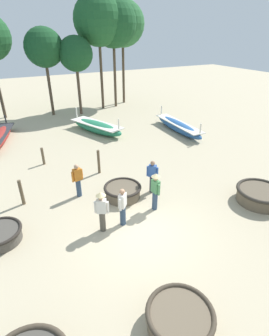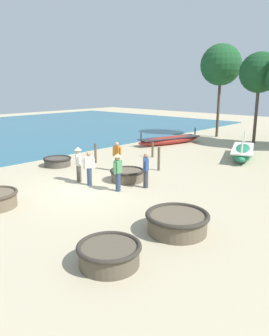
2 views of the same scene
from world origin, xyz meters
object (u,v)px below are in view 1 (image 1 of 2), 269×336
(coracle_front_right, at_px, (260,195))
(coracle_front_left, at_px, (180,319))
(long_boat_green_hull, at_px, (97,127))
(mooring_post_mid_beach, at_px, (43,156))
(tree_rightmost, at_px, (113,23))
(tree_leftmost, at_px, (44,48))
(tree_right_mid, at_px, (98,20))
(fisherman_by_coracle, at_px, (123,206))
(mooring_post_shoreline, at_px, (21,192))
(tree_left_mid, at_px, (76,54))
(coracle_center, at_px, (123,191))
(fisherman_standing_left, at_px, (152,176))
(fisherman_crouching, at_px, (102,209))
(tree_center, at_px, (122,24))
(fisherman_with_hat, at_px, (78,180))
(fisherman_standing_right, at_px, (155,189))
(long_boat_blue_hull, at_px, (178,126))
(mooring_post_inland, at_px, (99,162))

(coracle_front_right, height_order, coracle_front_left, coracle_front_right)
(long_boat_green_hull, bearing_deg, mooring_post_mid_beach, -141.63)
(tree_rightmost, bearing_deg, tree_leftmost, -178.05)
(coracle_front_right, relative_size, tree_right_mid, 0.21)
(fisherman_by_coracle, bearing_deg, long_boat_green_hull, 75.09)
(coracle_front_right, distance_m, tree_rightmost, 18.97)
(mooring_post_shoreline, bearing_deg, long_boat_green_hull, 49.76)
(coracle_front_left, bearing_deg, mooring_post_mid_beach, 96.61)
(tree_left_mid, bearing_deg, mooring_post_shoreline, -117.46)
(coracle_front_right, distance_m, tree_left_mid, 17.49)
(coracle_center, xyz_separation_m, fisherman_standing_left, (1.37, -0.23, 0.53))
(mooring_post_mid_beach, xyz_separation_m, mooring_post_shoreline, (-1.49, -3.48, 0.09))
(fisherman_by_coracle, bearing_deg, tree_leftmost, 86.94)
(long_boat_green_hull, height_order, fisherman_crouching, fisherman_crouching)
(coracle_front_left, distance_m, tree_center, 24.19)
(tree_center, bearing_deg, fisherman_with_hat, -122.11)
(long_boat_green_hull, height_order, tree_left_mid, tree_left_mid)
(coracle_center, xyz_separation_m, tree_right_mid, (4.79, 14.52, 7.04))
(coracle_front_right, bearing_deg, mooring_post_shoreline, 153.49)
(fisherman_standing_right, bearing_deg, fisherman_by_coracle, -170.12)
(coracle_center, distance_m, fisherman_standing_left, 1.48)
(fisherman_standing_right, bearing_deg, tree_rightmost, 71.53)
(fisherman_with_hat, bearing_deg, coracle_front_right, -30.82)
(mooring_post_mid_beach, bearing_deg, coracle_center, -63.27)
(long_boat_green_hull, relative_size, tree_leftmost, 0.70)
(coracle_front_right, distance_m, tree_leftmost, 18.86)
(long_boat_green_hull, bearing_deg, fisherman_crouching, -109.13)
(fisherman_standing_right, xyz_separation_m, tree_right_mid, (3.98, 15.93, 6.38))
(fisherman_standing_left, bearing_deg, coracle_front_left, -114.66)
(long_boat_blue_hull, relative_size, long_boat_green_hull, 1.12)
(tree_left_mid, bearing_deg, mooring_post_inland, -102.58)
(coracle_front_right, xyz_separation_m, fisherman_standing_left, (-3.70, 2.81, 0.49))
(mooring_post_shoreline, xyz_separation_m, tree_center, (11.48, 14.15, 6.53))
(long_boat_blue_hull, xyz_separation_m, long_boat_green_hull, (-5.36, 2.54, 0.03))
(fisherman_by_coracle, bearing_deg, tree_right_mid, 71.04)
(mooring_post_shoreline, bearing_deg, mooring_post_mid_beach, 66.81)
(coracle_center, relative_size, tree_center, 0.18)
(coracle_front_right, bearing_deg, long_boat_blue_hull, 76.13)
(fisherman_standing_right, bearing_deg, mooring_post_inland, 103.03)
(long_boat_blue_hull, height_order, fisherman_crouching, fisherman_crouching)
(fisherman_standing_left, distance_m, tree_leftmost, 15.41)
(fisherman_crouching, relative_size, fisherman_standing_left, 1.06)
(long_boat_green_hull, bearing_deg, tree_right_mid, 64.74)
(coracle_front_left, xyz_separation_m, fisherman_by_coracle, (0.46, 4.22, 0.51))
(fisherman_by_coracle, distance_m, tree_right_mid, 18.32)
(tree_center, bearing_deg, long_boat_green_hull, -127.86)
(mooring_post_inland, xyz_separation_m, tree_leftmost, (0.21, 11.85, 4.73))
(tree_leftmost, bearing_deg, mooring_post_inland, -91.00)
(fisherman_crouching, xyz_separation_m, mooring_post_inland, (1.46, 4.24, -0.32))
(fisherman_standing_left, distance_m, tree_rightmost, 16.85)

